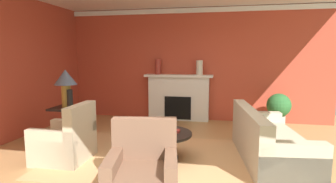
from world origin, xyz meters
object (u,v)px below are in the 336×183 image
sofa (267,143)px  vase_on_side_table (70,99)px  armchair_near_window (66,142)px  side_table (68,122)px  table_lamp (66,81)px  potted_plant (279,108)px  fireplace (179,99)px  armchair_facing_fireplace (143,177)px  vase_mantel_right (199,68)px  coffee_table (162,139)px  vase_mantel_left (158,67)px

sofa → vase_on_side_table: 3.68m
armchair_near_window → vase_on_side_table: size_ratio=2.56×
sofa → side_table: bearing=175.8°
table_lamp → potted_plant: bearing=23.8°
table_lamp → potted_plant: size_ratio=0.90×
sofa → fireplace: bearing=126.6°
fireplace → potted_plant: 2.49m
armchair_facing_fireplace → armchair_near_window: bearing=148.4°
armchair_facing_fireplace → side_table: size_ratio=1.36×
table_lamp → potted_plant: 4.81m
side_table → vase_mantel_right: vase_mantel_right is taller
fireplace → vase_on_side_table: (-1.73, -2.40, 0.31)m
side_table → potted_plant: size_ratio=0.84×
coffee_table → vase_mantel_right: 2.99m
fireplace → vase_mantel_left: size_ratio=4.53×
armchair_facing_fireplace → vase_mantel_right: size_ratio=2.52×
armchair_near_window → potted_plant: (3.81, 2.85, 0.19)m
vase_on_side_table → vase_mantel_right: (2.28, 2.35, 0.53)m
coffee_table → vase_on_side_table: 2.04m
vase_mantel_left → side_table: bearing=-120.9°
sofa → coffee_table: sofa is taller
coffee_table → table_lamp: (-2.06, 0.54, 0.89)m
armchair_facing_fireplace → coffee_table: 1.39m
side_table → vase_mantel_right: size_ratio=1.86×
armchair_near_window → vase_on_side_table: bearing=115.6°
sofa → vase_mantel_right: (-1.35, 2.51, 1.11)m
table_lamp → potted_plant: table_lamp is taller
sofa → vase_on_side_table: vase_on_side_table is taller
vase_on_side_table → sofa: bearing=-2.5°
potted_plant → armchair_facing_fireplace: bearing=-119.8°
coffee_table → potted_plant: size_ratio=1.20×
sofa → vase_mantel_left: (-2.45, 2.51, 1.12)m
sofa → side_table: 3.79m
vase_on_side_table → vase_mantel_right: 3.31m
armchair_facing_fireplace → side_table: bearing=138.2°
vase_mantel_left → potted_plant: size_ratio=0.48×
potted_plant → coffee_table: bearing=-132.9°
armchair_facing_fireplace → coffee_table: size_ratio=0.95×
armchair_near_window → fireplace: bearing=67.3°
sofa → side_table: (-3.78, 0.28, 0.10)m
coffee_table → vase_mantel_left: size_ratio=2.52×
sofa → armchair_near_window: 3.31m
fireplace → side_table: 2.96m
side_table → vase_mantel_right: bearing=42.5°
armchair_near_window → vase_mantel_left: bearing=75.9°
armchair_near_window → coffee_table: armchair_near_window is taller
vase_mantel_left → potted_plant: vase_mantel_left is taller
sofa → coffee_table: (-1.72, -0.26, 0.04)m
armchair_facing_fireplace → vase_mantel_left: bearing=101.1°
side_table → table_lamp: (0.00, 0.00, 0.82)m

